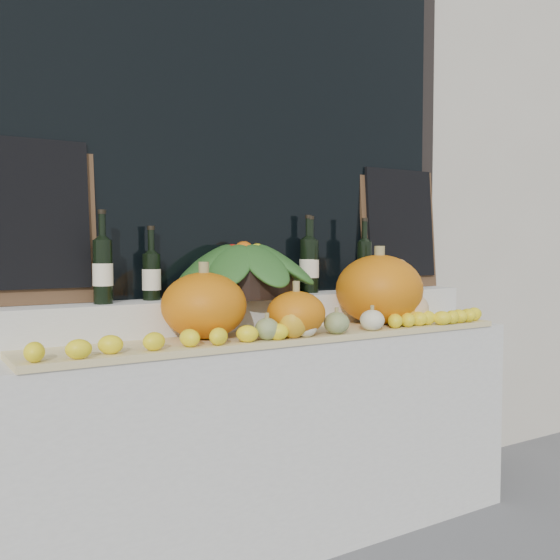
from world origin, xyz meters
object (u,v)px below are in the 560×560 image
(pumpkin_left, at_px, (204,306))
(produce_bowl, at_px, (244,269))
(pumpkin_right, at_px, (379,289))
(wine_bottle_tall, at_px, (308,265))
(butternut_squash, at_px, (408,297))

(pumpkin_left, xyz_separation_m, produce_bowl, (0.29, 0.21, 0.13))
(pumpkin_right, bearing_deg, wine_bottle_tall, 129.97)
(butternut_squash, relative_size, produce_bowl, 0.44)
(butternut_squash, xyz_separation_m, produce_bowl, (-0.71, 0.27, 0.14))
(pumpkin_left, xyz_separation_m, wine_bottle_tall, (0.65, 0.25, 0.14))
(pumpkin_left, height_order, produce_bowl, produce_bowl)
(pumpkin_right, distance_m, produce_bowl, 0.63)
(pumpkin_right, distance_m, wine_bottle_tall, 0.35)
(produce_bowl, xyz_separation_m, wine_bottle_tall, (0.37, 0.04, 0.01))
(pumpkin_right, bearing_deg, butternut_squash, -20.73)
(pumpkin_left, bearing_deg, butternut_squash, -3.26)
(wine_bottle_tall, bearing_deg, butternut_squash, -41.46)
(produce_bowl, relative_size, wine_bottle_tall, 1.83)
(butternut_squash, bearing_deg, pumpkin_left, 176.74)
(butternut_squash, distance_m, produce_bowl, 0.77)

